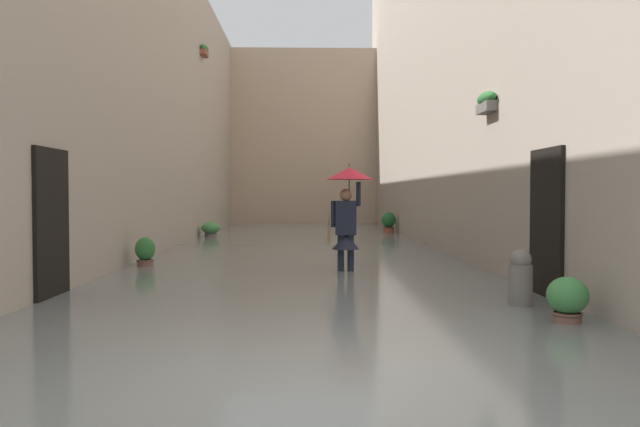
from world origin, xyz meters
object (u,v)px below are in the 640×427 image
potted_plant_mid_left (567,302)px  potted_plant_mid_right (211,230)px  potted_plant_far_right (145,254)px  mooring_bollard (520,284)px  person_wading (347,203)px  potted_plant_far_left (389,223)px

potted_plant_mid_left → potted_plant_mid_right: bearing=-66.7°
potted_plant_far_right → mooring_bollard: (-5.85, 4.51, 0.04)m
potted_plant_mid_right → potted_plant_mid_left: potted_plant_mid_left is taller
person_wading → mooring_bollard: size_ratio=2.42×
potted_plant_far_right → potted_plant_mid_right: bearing=-90.2°
potted_plant_mid_left → potted_plant_far_left: potted_plant_far_left is taller
potted_plant_mid_right → mooring_bollard: bearing=114.4°
potted_plant_mid_left → potted_plant_far_left: bearing=-90.5°
potted_plant_mid_right → mooring_bollard: size_ratio=0.75×
person_wading → potted_plant_far_right: bearing=-13.3°
person_wading → potted_plant_mid_left: person_wading is taller
potted_plant_mid_right → mooring_bollard: (-5.82, 12.84, 0.05)m
potted_plant_mid_right → potted_plant_far_right: 8.33m
potted_plant_far_left → potted_plant_far_right: bearing=59.3°
mooring_bollard → potted_plant_far_right: bearing=-37.6°
potted_plant_mid_right → mooring_bollard: mooring_bollard is taller
person_wading → potted_plant_mid_left: 5.20m
potted_plant_far_right → potted_plant_far_left: 12.03m
potted_plant_far_right → potted_plant_far_left: size_ratio=0.80×
person_wading → potted_plant_far_left: 11.52m
person_wading → potted_plant_far_left: size_ratio=2.33×
potted_plant_mid_left → potted_plant_far_left: 15.90m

